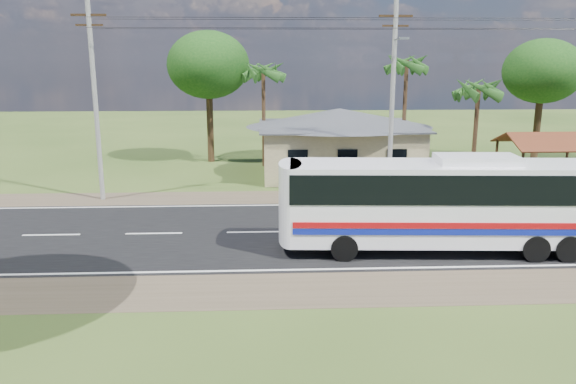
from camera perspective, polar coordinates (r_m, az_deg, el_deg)
The scene contains 14 objects.
ground at distance 25.65m, azimuth 6.73°, elevation -3.96°, with size 120.00×120.00×0.00m, color #2D4619.
road at distance 25.65m, azimuth 6.73°, elevation -3.95°, with size 120.00×16.00×0.03m.
house at distance 37.82m, azimuth 5.18°, elevation 5.81°, with size 12.40×10.00×5.00m.
waiting_shed at distance 37.18m, azimuth 24.88°, elevation 4.62°, with size 5.20×4.48×3.35m.
concrete_barrier at distance 34.58m, azimuth 25.21°, elevation 0.16°, with size 7.00×0.30×0.90m, color #9E9E99.
utility_poles at distance 31.42m, azimuth 9.98°, elevation 9.84°, with size 32.80×2.22×11.00m.
palm_near at distance 37.74m, azimuth 18.80°, elevation 9.83°, with size 2.80×2.80×6.70m.
palm_mid at distance 40.91m, azimuth 11.96°, elevation 12.50°, with size 2.80×2.80×8.20m.
palm_far at distance 40.15m, azimuth -2.53°, elevation 12.07°, with size 2.80×2.80×7.70m.
tree_behind_house at distance 42.32m, azimuth -8.10°, elevation 12.62°, with size 6.00×6.00×9.61m.
tree_behind_shed at distance 44.91m, azimuth 24.45°, elevation 11.06°, with size 5.60×5.60×9.02m.
coach_bus at distance 23.20m, azimuth 15.95°, elevation -0.52°, with size 12.78×3.40×3.93m.
motorcycle at distance 33.62m, azimuth 21.58°, elevation 0.25°, with size 0.67×1.93×1.01m, color black.
person at distance 33.47m, azimuth 20.89°, elevation 0.96°, with size 0.66×0.43×1.82m, color #1B2F98.
Camera 1 is at (-4.12, -24.14, 7.64)m, focal length 35.00 mm.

